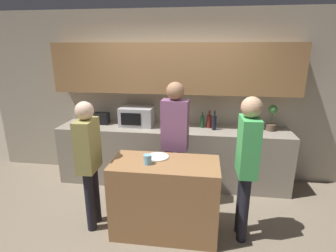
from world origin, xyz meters
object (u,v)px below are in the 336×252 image
bottle_2 (214,123)px  plate_on_island (158,157)px  potted_plant (272,118)px  toaster (101,118)px  bottle_1 (209,121)px  bottle_0 (202,122)px  microwave (137,116)px  cup_0 (148,159)px  person_right (175,135)px  person_center (247,158)px  person_left (89,156)px

bottle_2 → plate_on_island: size_ratio=1.15×
potted_plant → bottle_2: potted_plant is taller
toaster → bottle_1: 1.76m
toaster → bottle_2: bearing=-2.5°
toaster → bottle_2: size_ratio=0.87×
bottle_1 → bottle_0: bearing=-175.6°
bottle_1 → plate_on_island: bearing=-116.8°
microwave → cup_0: size_ratio=4.81×
bottle_1 → person_right: 0.89m
potted_plant → bottle_1: potted_plant is taller
toaster → person_right: size_ratio=0.15×
plate_on_island → person_right: 0.47m
toaster → bottle_2: bottle_2 is taller
potted_plant → microwave: bearing=-180.0°
person_center → bottle_2: bearing=12.8°
person_center → person_right: size_ratio=0.96×
potted_plant → cup_0: (-1.61, -1.37, -0.17)m
microwave → bottle_0: microwave is taller
cup_0 → person_right: person_right is taller
microwave → toaster: size_ratio=2.00×
plate_on_island → person_right: (0.15, 0.43, 0.13)m
microwave → toaster: bearing=179.9°
microwave → cup_0: bearing=-71.3°
microwave → person_center: size_ratio=0.31×
potted_plant → cup_0: potted_plant is taller
bottle_1 → person_left: bearing=-136.0°
microwave → person_left: 1.35m
cup_0 → person_center: size_ratio=0.07×
plate_on_island → person_center: person_center is taller
microwave → bottle_2: (1.22, -0.08, -0.04)m
bottle_0 → person_left: size_ratio=0.16×
plate_on_island → person_center: bearing=-5.5°
bottle_0 → person_center: (0.49, -1.29, -0.03)m
toaster → plate_on_island: 1.65m
microwave → bottle_2: 1.23m
toaster → person_left: bearing=-74.3°
microwave → person_right: person_right is taller
toaster → bottle_1: size_ratio=0.95×
bottle_0 → person_left: 1.85m
microwave → bottle_2: size_ratio=1.74×
cup_0 → person_left: person_left is taller
microwave → person_center: (1.53, -1.27, -0.08)m
potted_plant → person_center: bearing=-112.9°
bottle_0 → microwave: bearing=-179.3°
potted_plant → person_left: (-2.31, -1.32, -0.19)m
microwave → bottle_0: bearing=0.7°
cup_0 → person_right: bearing=69.5°
potted_plant → bottle_1: bearing=178.8°
toaster → bottle_2: (1.84, -0.08, 0.02)m
person_left → person_right: size_ratio=0.91×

